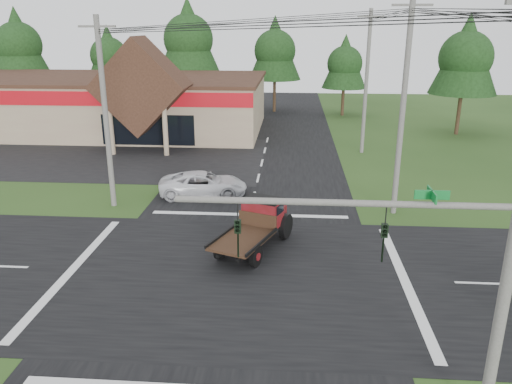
{
  "coord_description": "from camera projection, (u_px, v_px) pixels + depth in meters",
  "views": [
    {
      "loc": [
        2.26,
        -18.6,
        9.94
      ],
      "look_at": [
        0.56,
        4.48,
        2.2
      ],
      "focal_mm": 35.0,
      "sensor_mm": 36.0,
      "label": 1
    }
  ],
  "objects": [
    {
      "name": "cvs_building",
      "position": [
        110.0,
        102.0,
        49.09
      ],
      "size": [
        30.4,
        18.2,
        9.19
      ],
      "color": "gray",
      "rests_on": "ground"
    },
    {
      "name": "utility_pole_ne",
      "position": [
        403.0,
        107.0,
        26.04
      ],
      "size": [
        2.0,
        0.3,
        11.5
      ],
      "color": "#595651",
      "rests_on": "ground"
    },
    {
      "name": "tree_row_c",
      "position": [
        188.0,
        37.0,
        57.61
      ],
      "size": [
        7.28,
        7.28,
        13.13
      ],
      "color": "#332316",
      "rests_on": "ground"
    },
    {
      "name": "utility_pole_nw",
      "position": [
        105.0,
        113.0,
        27.32
      ],
      "size": [
        2.0,
        0.3,
        10.5
      ],
      "color": "#595651",
      "rests_on": "ground"
    },
    {
      "name": "tree_row_d",
      "position": [
        275.0,
        49.0,
        58.29
      ],
      "size": [
        6.16,
        6.16,
        11.11
      ],
      "color": "#332316",
      "rests_on": "ground"
    },
    {
      "name": "road_ew",
      "position": [
        235.0,
        275.0,
        20.9
      ],
      "size": [
        120.0,
        12.0,
        0.02
      ],
      "primitive_type": "cube",
      "color": "black",
      "rests_on": "ground"
    },
    {
      "name": "tree_row_e",
      "position": [
        345.0,
        62.0,
        56.26
      ],
      "size": [
        5.04,
        5.04,
        9.09
      ],
      "color": "#332316",
      "rests_on": "ground"
    },
    {
      "name": "ground",
      "position": [
        235.0,
        275.0,
        20.9
      ],
      "size": [
        120.0,
        120.0,
        0.0
      ],
      "primitive_type": "plane",
      "color": "#254217",
      "rests_on": "ground"
    },
    {
      "name": "tree_side_ne",
      "position": [
        466.0,
        55.0,
        45.68
      ],
      "size": [
        6.16,
        6.16,
        11.11
      ],
      "color": "#332316",
      "rests_on": "ground"
    },
    {
      "name": "utility_pole_n",
      "position": [
        366.0,
        82.0,
        39.33
      ],
      "size": [
        2.0,
        0.3,
        11.2
      ],
      "color": "#595651",
      "rests_on": "ground"
    },
    {
      "name": "road_ns",
      "position": [
        235.0,
        275.0,
        20.9
      ],
      "size": [
        12.0,
        120.0,
        0.02
      ],
      "primitive_type": "cube",
      "color": "black",
      "rests_on": "ground"
    },
    {
      "name": "tree_row_a",
      "position": [
        18.0,
        43.0,
        58.28
      ],
      "size": [
        6.72,
        6.72,
        12.12
      ],
      "color": "#332316",
      "rests_on": "ground"
    },
    {
      "name": "traffic_signal_mast",
      "position": [
        437.0,
        267.0,
        12.0
      ],
      "size": [
        8.12,
        0.24,
        7.0
      ],
      "color": "#595651",
      "rests_on": "ground"
    },
    {
      "name": "antique_flatbed_truck",
      "position": [
        253.0,
        227.0,
        22.99
      ],
      "size": [
        3.81,
        5.67,
        2.22
      ],
      "primitive_type": null,
      "rotation": [
        0.0,
        0.0,
        -0.37
      ],
      "color": "#4F0E0B",
      "rests_on": "ground"
    },
    {
      "name": "parking_apron",
      "position": [
        88.0,
        156.0,
        39.85
      ],
      "size": [
        28.0,
        14.0,
        0.02
      ],
      "primitive_type": "cube",
      "color": "black",
      "rests_on": "ground"
    },
    {
      "name": "tree_row_b",
      "position": [
        109.0,
        54.0,
        59.9
      ],
      "size": [
        5.6,
        5.6,
        10.1
      ],
      "color": "#332316",
      "rests_on": "ground"
    },
    {
      "name": "white_pickup",
      "position": [
        203.0,
        184.0,
        30.45
      ],
      "size": [
        5.56,
        3.07,
        1.47
      ],
      "primitive_type": "imported",
      "rotation": [
        0.0,
        0.0,
        1.69
      ],
      "color": "silver",
      "rests_on": "ground"
    }
  ]
}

